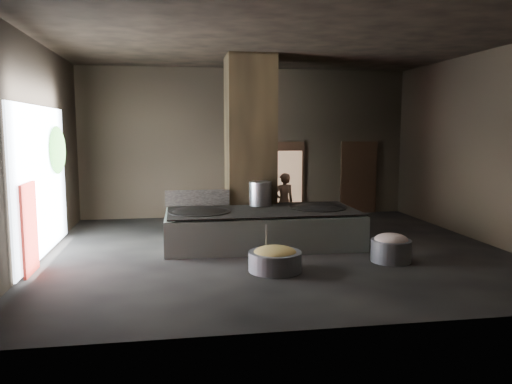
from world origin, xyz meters
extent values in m
cube|color=black|center=(0.00, 0.00, -0.05)|extent=(10.00, 9.00, 0.10)
cube|color=black|center=(0.00, 0.00, 4.55)|extent=(10.00, 9.00, 0.10)
cube|color=black|center=(0.00, 4.55, 2.25)|extent=(10.00, 0.10, 4.50)
cube|color=black|center=(0.00, -4.55, 2.25)|extent=(10.00, 0.10, 4.50)
cube|color=black|center=(-5.05, 0.00, 2.25)|extent=(0.10, 9.00, 4.50)
cube|color=black|center=(5.05, 0.00, 2.25)|extent=(0.10, 9.00, 4.50)
cube|color=black|center=(-0.30, 1.90, 2.25)|extent=(1.20, 1.20, 4.50)
cube|color=#A9BCAB|center=(-0.23, 0.50, 0.38)|extent=(4.46, 2.19, 0.77)
cube|color=black|center=(-0.23, 0.50, 0.82)|extent=(4.32, 2.08, 0.03)
ellipsoid|color=black|center=(-1.68, 0.45, 0.75)|extent=(1.39, 1.39, 0.38)
cylinder|color=black|center=(-1.68, 0.45, 0.82)|extent=(1.42, 1.42, 0.05)
ellipsoid|color=black|center=(1.12, 0.55, 0.75)|extent=(1.30, 1.30, 0.37)
cylinder|color=black|center=(1.12, 0.55, 0.82)|extent=(1.33, 1.33, 0.05)
cylinder|color=gray|center=(-0.18, 1.05, 1.13)|extent=(0.54, 0.54, 0.58)
cube|color=black|center=(-1.68, 1.25, 1.03)|extent=(1.54, 0.08, 0.38)
imported|color=#845D43|center=(0.63, 2.07, 0.77)|extent=(0.62, 0.46, 1.53)
cylinder|color=slate|center=(-0.36, -1.66, 0.19)|extent=(1.25, 1.25, 0.37)
ellipsoid|color=olive|center=(-0.36, -1.66, 0.35)|extent=(0.83, 0.83, 0.25)
cylinder|color=gray|center=(-0.51, -1.51, 0.55)|extent=(0.09, 0.40, 0.72)
cylinder|color=slate|center=(2.10, -1.37, 0.22)|extent=(1.07, 1.07, 0.45)
ellipsoid|color=#A57163|center=(2.10, -1.37, 0.45)|extent=(0.67, 0.67, 0.26)
cube|color=black|center=(1.20, 4.45, 1.10)|extent=(1.18, 0.08, 2.38)
cube|color=#8C6647|center=(1.31, 4.41, 1.05)|extent=(0.81, 0.04, 1.92)
cube|color=black|center=(3.60, 4.45, 1.10)|extent=(1.18, 0.08, 2.38)
cube|color=#8C6647|center=(3.45, 4.63, 1.05)|extent=(0.77, 0.04, 1.82)
cube|color=white|center=(-4.95, 0.20, 1.60)|extent=(0.04, 4.20, 3.10)
cube|color=maroon|center=(-4.88, -1.10, 0.85)|extent=(0.05, 0.90, 1.70)
ellipsoid|color=#194714|center=(-4.85, 1.30, 2.20)|extent=(0.28, 1.10, 1.10)
camera|label=1|loc=(-2.21, -10.70, 2.67)|focal=35.00mm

